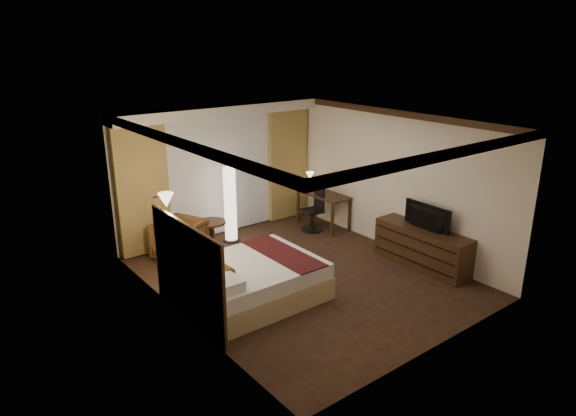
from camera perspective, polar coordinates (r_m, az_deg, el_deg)
floor at (r=9.01m, az=1.57°, el=-7.60°), size 4.50×5.50×0.01m
ceiling at (r=8.19m, az=1.74°, el=9.63°), size 4.50×5.50×0.01m
back_wall at (r=10.69m, az=-7.76°, el=4.17°), size 4.50×0.02×2.70m
left_wall at (r=7.36m, az=-12.04°, el=-2.70°), size 0.02×5.50×2.70m
right_wall at (r=10.03m, az=11.66°, el=3.01°), size 0.02×5.50×2.70m
crown_molding at (r=8.20m, az=1.73°, el=9.22°), size 4.50×5.50×0.12m
soffit at (r=10.24m, az=-7.35°, el=10.70°), size 4.50×0.50×0.20m
curtain_sheer at (r=10.64m, az=-7.52°, el=3.57°), size 2.48×0.04×2.45m
curtain_left_drape at (r=9.88m, az=-15.85°, el=1.85°), size 1.00×0.14×2.45m
curtain_right_drape at (r=11.52m, az=-0.05°, el=4.87°), size 1.00×0.14×2.45m
wall_sconce at (r=7.94m, az=-13.39°, el=0.85°), size 0.24×0.24×0.24m
bed at (r=8.18m, az=-4.14°, el=-8.07°), size 2.10×1.64×0.62m
headboard at (r=7.52m, az=-11.00°, el=-7.14°), size 0.12×1.94×1.50m
armchair at (r=9.76m, az=-12.00°, el=-3.25°), size 1.02×1.05×0.83m
side_table at (r=10.05m, az=-8.42°, el=-3.09°), size 0.55×0.55×0.60m
floor_lamp at (r=10.32m, az=-6.44°, el=0.40°), size 0.33×0.33×1.56m
desk at (r=11.21m, az=3.93°, el=-0.21°), size 0.55×1.22×0.75m
desk_lamp at (r=11.38m, az=2.45°, el=2.98°), size 0.18×0.18×0.34m
office_chair at (r=10.92m, az=2.71°, el=-0.14°), size 0.53×0.53×0.96m
dresser at (r=9.58m, az=14.68°, el=-4.23°), size 0.50×1.84×0.72m
television at (r=9.34m, az=14.88°, el=-0.66°), size 0.58×0.98×0.13m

